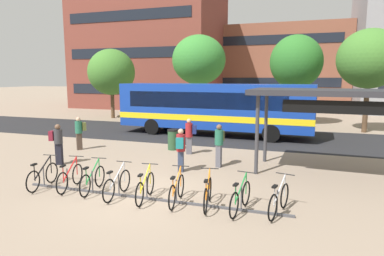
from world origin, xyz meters
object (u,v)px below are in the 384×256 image
at_px(street_tree_0, 199,60).
at_px(parked_bicycle_silver_3, 117,185).
at_px(parked_bicycle_yellow_4, 145,188).
at_px(commuter_maroon_pack_3, 58,141).
at_px(street_tree_1, 370,59).
at_px(commuter_navy_pack_4, 190,134).
at_px(commuter_olive_pack_2, 219,142).
at_px(trash_bin, 173,139).
at_px(parked_bicycle_orange_6, 208,194).
at_px(parked_bicycle_silver_8, 279,200).
at_px(street_tree_2, 296,62).
at_px(transit_shelter, 331,95).
at_px(parked_bicycle_red_1, 70,178).
at_px(parked_bicycle_green_2, 93,180).
at_px(street_tree_3, 111,72).
at_px(commuter_olive_pack_0, 80,131).
at_px(parked_bicycle_green_7, 240,198).
at_px(commuter_teal_pack_1, 181,147).
at_px(parked_bicycle_orange_5, 177,190).
at_px(parked_bicycle_black_0, 43,176).
at_px(city_bus, 215,107).

bearing_deg(street_tree_0, parked_bicycle_silver_3, -79.49).
height_order(parked_bicycle_yellow_4, commuter_maroon_pack_3, commuter_maroon_pack_3).
distance_m(street_tree_0, street_tree_1, 13.01).
xyz_separation_m(commuter_maroon_pack_3, commuter_navy_pack_4, (4.54, 3.61, -0.01)).
relative_size(commuter_olive_pack_2, trash_bin, 1.70).
height_order(parked_bicycle_orange_6, parked_bicycle_silver_8, same).
bearing_deg(commuter_navy_pack_4, street_tree_2, -123.97).
xyz_separation_m(transit_shelter, commuter_navy_pack_4, (-5.99, 1.43, -1.98)).
height_order(parked_bicycle_yellow_4, street_tree_2, street_tree_2).
height_order(parked_bicycle_red_1, parked_bicycle_orange_6, same).
bearing_deg(trash_bin, parked_bicycle_orange_6, -60.58).
distance_m(parked_bicycle_green_2, commuter_olive_pack_2, 5.25).
xyz_separation_m(parked_bicycle_silver_3, street_tree_2, (4.43, 18.24, 4.35)).
distance_m(transit_shelter, street_tree_0, 17.60).
distance_m(parked_bicycle_yellow_4, street_tree_3, 21.43).
xyz_separation_m(parked_bicycle_silver_3, street_tree_1, (9.01, 15.89, 4.38)).
bearing_deg(commuter_olive_pack_0, commuter_navy_pack_4, 141.45).
bearing_deg(street_tree_2, parked_bicycle_green_7, -92.07).
height_order(commuter_teal_pack_1, trash_bin, commuter_teal_pack_1).
xyz_separation_m(parked_bicycle_yellow_4, transit_shelter, (5.24, 4.70, 2.57)).
relative_size(commuter_olive_pack_2, street_tree_3, 0.29).
relative_size(parked_bicycle_orange_5, trash_bin, 1.67).
xyz_separation_m(parked_bicycle_silver_3, commuter_maroon_pack_3, (-4.36, 2.55, 0.60)).
xyz_separation_m(transit_shelter, street_tree_1, (2.83, 11.17, 1.81)).
bearing_deg(parked_bicycle_silver_8, street_tree_3, 55.35).
height_order(commuter_olive_pack_2, commuter_maroon_pack_3, commuter_olive_pack_2).
bearing_deg(street_tree_3, commuter_teal_pack_1, -50.04).
relative_size(street_tree_2, street_tree_3, 1.12).
bearing_deg(commuter_navy_pack_4, commuter_olive_pack_0, -5.75).
bearing_deg(trash_bin, street_tree_0, 101.96).
height_order(commuter_olive_pack_0, trash_bin, commuter_olive_pack_0).
bearing_deg(commuter_navy_pack_4, parked_bicycle_orange_6, 99.09).
bearing_deg(parked_bicycle_yellow_4, parked_bicycle_orange_6, -95.68).
distance_m(parked_bicycle_black_0, parked_bicycle_silver_8, 7.57).
bearing_deg(parked_bicycle_orange_6, street_tree_0, 8.83).
bearing_deg(parked_bicycle_silver_8, commuter_teal_pack_1, 65.68).
bearing_deg(parked_bicycle_red_1, parked_bicycle_green_2, -99.52).
xyz_separation_m(parked_bicycle_orange_6, street_tree_1, (6.17, 15.77, 4.38)).
bearing_deg(street_tree_1, street_tree_0, 165.16).
height_order(commuter_olive_pack_0, street_tree_1, street_tree_1).
bearing_deg(parked_bicycle_orange_6, commuter_maroon_pack_3, 61.64).
bearing_deg(transit_shelter, parked_bicycle_black_0, -149.73).
bearing_deg(city_bus, street_tree_3, 154.12).
bearing_deg(commuter_olive_pack_2, parked_bicycle_orange_5, -0.80).
bearing_deg(street_tree_3, commuter_olive_pack_2, -44.78).
height_order(parked_bicycle_orange_6, transit_shelter, transit_shelter).
relative_size(parked_bicycle_yellow_4, parked_bicycle_silver_8, 1.01).
height_order(parked_bicycle_black_0, commuter_navy_pack_4, commuter_navy_pack_4).
height_order(parked_bicycle_orange_6, commuter_olive_pack_2, commuter_olive_pack_2).
xyz_separation_m(parked_bicycle_green_2, commuter_maroon_pack_3, (-3.38, 2.40, 0.60)).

